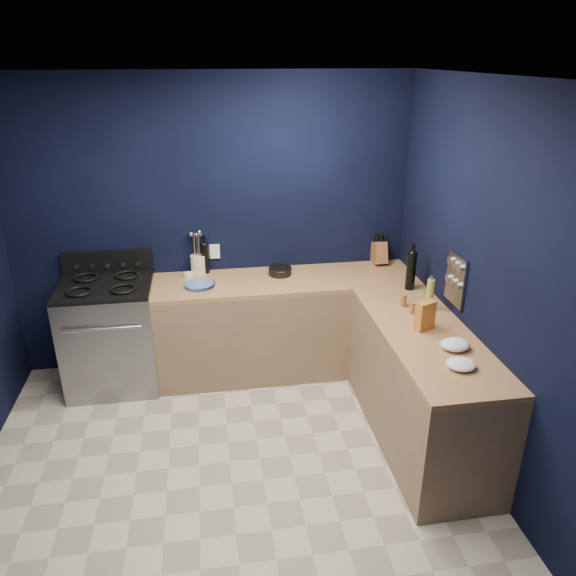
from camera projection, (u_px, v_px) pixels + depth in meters
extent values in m
cube|color=beige|center=(232.00, 485.00, 3.75)|extent=(3.50, 3.50, 0.02)
cube|color=silver|center=(210.00, 77.00, 2.71)|extent=(3.50, 3.50, 0.02)
cube|color=black|center=(213.00, 227.00, 4.83)|extent=(3.50, 0.02, 2.60)
cube|color=black|center=(499.00, 295.00, 3.48)|extent=(0.02, 3.50, 2.60)
cube|color=black|center=(251.00, 568.00, 1.64)|extent=(3.50, 0.02, 2.60)
cube|color=#8A6D50|center=(286.00, 326.00, 4.96)|extent=(2.30, 0.63, 0.86)
cube|color=brown|center=(286.00, 281.00, 4.78)|extent=(2.30, 0.63, 0.04)
cube|color=#8A6D50|center=(421.00, 389.00, 4.04)|extent=(0.63, 1.67, 0.86)
cube|color=brown|center=(427.00, 335.00, 3.86)|extent=(0.63, 1.67, 0.04)
cube|color=gray|center=(112.00, 337.00, 4.72)|extent=(0.76, 0.66, 0.92)
cube|color=black|center=(107.00, 356.00, 4.44)|extent=(0.59, 0.02, 0.42)
cube|color=black|center=(104.00, 286.00, 4.53)|extent=(0.76, 0.66, 0.03)
cube|color=black|center=(108.00, 262.00, 4.76)|extent=(0.76, 0.06, 0.20)
cube|color=gray|center=(456.00, 280.00, 4.03)|extent=(0.02, 0.28, 0.38)
cube|color=white|center=(215.00, 251.00, 4.89)|extent=(0.09, 0.02, 0.13)
cylinder|color=teal|center=(200.00, 285.00, 4.61)|extent=(0.26, 0.26, 0.03)
cylinder|color=white|center=(189.00, 275.00, 4.81)|extent=(0.09, 0.09, 0.04)
cylinder|color=beige|center=(198.00, 264.00, 4.86)|extent=(0.17, 0.17, 0.17)
cylinder|color=black|center=(205.00, 259.00, 4.86)|extent=(0.07, 0.07, 0.27)
cylinder|color=black|center=(280.00, 271.00, 4.84)|extent=(0.20, 0.20, 0.08)
cube|color=brown|center=(379.00, 253.00, 5.09)|extent=(0.12, 0.24, 0.25)
cylinder|color=black|center=(411.00, 271.00, 4.51)|extent=(0.09, 0.09, 0.32)
cylinder|color=#8CAC3A|center=(430.00, 294.00, 4.17)|extent=(0.06, 0.06, 0.24)
cylinder|color=olive|center=(403.00, 300.00, 4.24)|extent=(0.05, 0.05, 0.10)
cylinder|color=olive|center=(413.00, 308.00, 4.13)|extent=(0.05, 0.05, 0.09)
cube|color=#B0331D|center=(425.00, 316.00, 3.86)|extent=(0.16, 0.12, 0.21)
ellipsoid|color=white|center=(455.00, 345.00, 3.63)|extent=(0.20, 0.17, 0.07)
ellipsoid|color=white|center=(461.00, 364.00, 3.41)|extent=(0.19, 0.17, 0.06)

